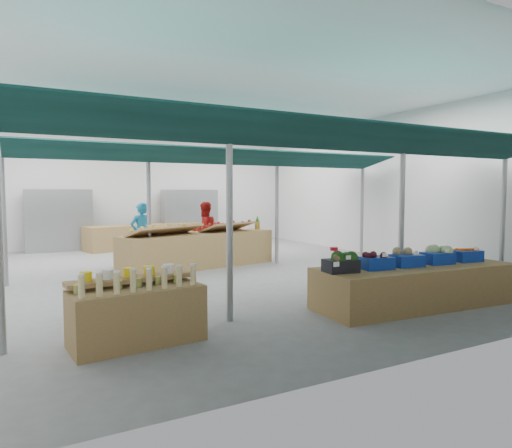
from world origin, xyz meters
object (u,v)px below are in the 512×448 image
object	(u,v)px
bottle_shelf	(136,312)
fruit_counter	(199,250)
crate_stack	(471,266)
vendor_left	(141,234)
vendor_right	(204,231)
veg_counter	(415,286)

from	to	relation	value
bottle_shelf	fruit_counter	world-z (taller)	bottle_shelf
crate_stack	vendor_left	distance (m)	8.11
crate_stack	vendor_right	bearing A→B (deg)	126.83
fruit_counter	crate_stack	size ratio (longest dim) A/B	6.79
bottle_shelf	crate_stack	distance (m)	7.62
veg_counter	vendor_left	distance (m)	7.27
veg_counter	vendor_right	size ratio (longest dim) A/B	2.14
bottle_shelf	vendor_right	bearing A→B (deg)	56.34
vendor_left	bottle_shelf	bearing A→B (deg)	64.23
veg_counter	vendor_right	xyz separation A→B (m)	(-1.19, 6.61, 0.48)
crate_stack	vendor_right	world-z (taller)	vendor_right
crate_stack	vendor_left	bearing A→B (deg)	137.09
bottle_shelf	vendor_left	xyz separation A→B (m)	(1.65, 6.30, 0.43)
bottle_shelf	fruit_counter	bearing A→B (deg)	56.31
bottle_shelf	vendor_right	world-z (taller)	vendor_right
vendor_right	crate_stack	bearing A→B (deg)	115.76
bottle_shelf	fruit_counter	xyz separation A→B (m)	(2.85, 5.20, 0.04)
bottle_shelf	vendor_right	distance (m)	7.20
bottle_shelf	veg_counter	xyz separation A→B (m)	(4.64, -0.31, -0.06)
bottle_shelf	veg_counter	distance (m)	4.65
fruit_counter	crate_stack	bearing A→B (deg)	-54.08
fruit_counter	vendor_right	world-z (taller)	vendor_right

